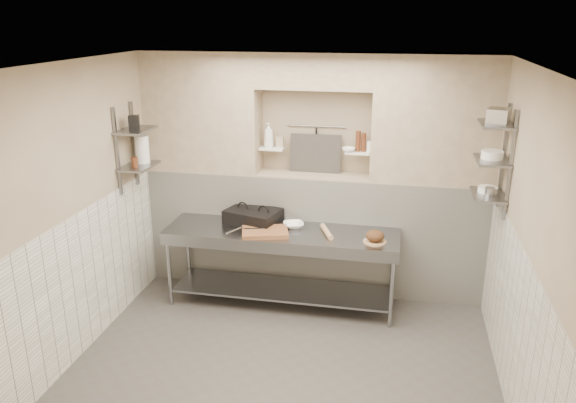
% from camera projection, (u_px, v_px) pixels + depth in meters
% --- Properties ---
extents(floor, '(4.00, 3.90, 0.10)m').
position_uv_depth(floor, '(283.00, 370.00, 5.37)').
color(floor, '#46423E').
rests_on(floor, ground).
extents(ceiling, '(4.00, 3.90, 0.10)m').
position_uv_depth(ceiling, '(282.00, 59.00, 4.45)').
color(ceiling, silver).
rests_on(ceiling, ground).
extents(wall_left, '(0.10, 3.90, 2.80)m').
position_uv_depth(wall_left, '(71.00, 213.00, 5.30)').
color(wall_left, tan).
rests_on(wall_left, ground).
extents(wall_right, '(0.10, 3.90, 2.80)m').
position_uv_depth(wall_right, '(531.00, 247.00, 4.52)').
color(wall_right, tan).
rests_on(wall_right, ground).
extents(wall_back, '(4.00, 0.10, 2.80)m').
position_uv_depth(wall_back, '(317.00, 170.00, 6.77)').
color(wall_back, tan).
rests_on(wall_back, ground).
extents(wall_front, '(4.00, 0.10, 2.80)m').
position_uv_depth(wall_front, '(206.00, 360.00, 3.05)').
color(wall_front, tan).
rests_on(wall_front, ground).
extents(backwall_lower, '(4.00, 0.40, 1.40)m').
position_uv_depth(backwall_lower, '(313.00, 231.00, 6.76)').
color(backwall_lower, white).
rests_on(backwall_lower, floor).
extents(alcove_sill, '(1.30, 0.40, 0.02)m').
position_uv_depth(alcove_sill, '(314.00, 175.00, 6.53)').
color(alcove_sill, tan).
rests_on(alcove_sill, backwall_lower).
extents(backwall_pillar_left, '(1.35, 0.40, 1.40)m').
position_uv_depth(backwall_pillar_left, '(203.00, 112.00, 6.56)').
color(backwall_pillar_left, tan).
rests_on(backwall_pillar_left, backwall_lower).
extents(backwall_pillar_right, '(1.35, 0.40, 1.40)m').
position_uv_depth(backwall_pillar_right, '(436.00, 120.00, 6.06)').
color(backwall_pillar_right, tan).
rests_on(backwall_pillar_right, backwall_lower).
extents(backwall_header, '(1.30, 0.40, 0.40)m').
position_uv_depth(backwall_header, '(315.00, 70.00, 6.16)').
color(backwall_header, tan).
rests_on(backwall_header, backwall_lower).
extents(wainscot_left, '(0.02, 3.90, 1.40)m').
position_uv_depth(wainscot_left, '(85.00, 281.00, 5.51)').
color(wainscot_left, white).
rests_on(wainscot_left, floor).
extents(wainscot_right, '(0.02, 3.90, 1.40)m').
position_uv_depth(wainscot_right, '(512.00, 323.00, 4.76)').
color(wainscot_right, white).
rests_on(wainscot_right, floor).
extents(alcove_shelf_left, '(0.28, 0.16, 0.02)m').
position_uv_depth(alcove_shelf_left, '(272.00, 148.00, 6.54)').
color(alcove_shelf_left, white).
rests_on(alcove_shelf_left, backwall_lower).
extents(alcove_shelf_right, '(0.28, 0.16, 0.02)m').
position_uv_depth(alcove_shelf_right, '(358.00, 152.00, 6.35)').
color(alcove_shelf_right, white).
rests_on(alcove_shelf_right, backwall_lower).
extents(utensil_rail, '(0.70, 0.02, 0.02)m').
position_uv_depth(utensil_rail, '(317.00, 126.00, 6.52)').
color(utensil_rail, gray).
rests_on(utensil_rail, wall_back).
extents(hanging_steel, '(0.02, 0.02, 0.30)m').
position_uv_depth(hanging_steel, '(316.00, 141.00, 6.56)').
color(hanging_steel, black).
rests_on(hanging_steel, utensil_rail).
extents(splash_panel, '(0.60, 0.08, 0.45)m').
position_uv_depth(splash_panel, '(315.00, 154.00, 6.55)').
color(splash_panel, '#383330').
rests_on(splash_panel, alcove_sill).
extents(shelf_rail_left_a, '(0.03, 0.03, 0.95)m').
position_uv_depth(shelf_rail_left_a, '(134.00, 144.00, 6.32)').
color(shelf_rail_left_a, slate).
rests_on(shelf_rail_left_a, wall_left).
extents(shelf_rail_left_b, '(0.03, 0.03, 0.95)m').
position_uv_depth(shelf_rail_left_b, '(117.00, 152.00, 5.95)').
color(shelf_rail_left_b, slate).
rests_on(shelf_rail_left_b, wall_left).
extents(wall_shelf_left_lower, '(0.30, 0.50, 0.02)m').
position_uv_depth(wall_shelf_left_lower, '(139.00, 166.00, 6.17)').
color(wall_shelf_left_lower, slate).
rests_on(wall_shelf_left_lower, wall_left).
extents(wall_shelf_left_upper, '(0.30, 0.50, 0.03)m').
position_uv_depth(wall_shelf_left_upper, '(136.00, 130.00, 6.04)').
color(wall_shelf_left_upper, slate).
rests_on(wall_shelf_left_upper, wall_left).
extents(shelf_rail_right_a, '(0.03, 0.03, 1.05)m').
position_uv_depth(shelf_rail_right_a, '(503.00, 156.00, 5.56)').
color(shelf_rail_right_a, slate).
rests_on(shelf_rail_right_a, wall_right).
extents(shelf_rail_right_b, '(0.03, 0.03, 1.05)m').
position_uv_depth(shelf_rail_right_b, '(510.00, 166.00, 5.18)').
color(shelf_rail_right_b, slate).
rests_on(shelf_rail_right_b, wall_right).
extents(wall_shelf_right_lower, '(0.30, 0.50, 0.02)m').
position_uv_depth(wall_shelf_right_lower, '(488.00, 195.00, 5.51)').
color(wall_shelf_right_lower, slate).
rests_on(wall_shelf_right_lower, wall_right).
extents(wall_shelf_right_mid, '(0.30, 0.50, 0.02)m').
position_uv_depth(wall_shelf_right_mid, '(492.00, 160.00, 5.40)').
color(wall_shelf_right_mid, slate).
rests_on(wall_shelf_right_mid, wall_right).
extents(wall_shelf_right_upper, '(0.30, 0.50, 0.03)m').
position_uv_depth(wall_shelf_right_upper, '(496.00, 124.00, 5.29)').
color(wall_shelf_right_upper, slate).
rests_on(wall_shelf_right_upper, wall_right).
extents(prep_table, '(2.60, 0.70, 0.90)m').
position_uv_depth(prep_table, '(281.00, 253.00, 6.30)').
color(prep_table, gray).
rests_on(prep_table, floor).
extents(panini_press, '(0.68, 0.57, 0.16)m').
position_uv_depth(panini_press, '(253.00, 216.00, 6.45)').
color(panini_press, black).
rests_on(panini_press, prep_table).
extents(cutting_board, '(0.58, 0.47, 0.04)m').
position_uv_depth(cutting_board, '(265.00, 232.00, 6.14)').
color(cutting_board, brown).
rests_on(cutting_board, prep_table).
extents(knife_blade, '(0.24, 0.10, 0.01)m').
position_uv_depth(knife_blade, '(255.00, 229.00, 6.17)').
color(knife_blade, gray).
rests_on(knife_blade, cutting_board).
extents(tongs, '(0.13, 0.23, 0.02)m').
position_uv_depth(tongs, '(235.00, 230.00, 6.09)').
color(tongs, gray).
rests_on(tongs, cutting_board).
extents(mixing_bowl, '(0.30, 0.30, 0.06)m').
position_uv_depth(mixing_bowl, '(294.00, 225.00, 6.33)').
color(mixing_bowl, white).
rests_on(mixing_bowl, prep_table).
extents(rolling_pin, '(0.19, 0.37, 0.06)m').
position_uv_depth(rolling_pin, '(327.00, 232.00, 6.13)').
color(rolling_pin, tan).
rests_on(rolling_pin, prep_table).
extents(bread_board, '(0.25, 0.25, 0.01)m').
position_uv_depth(bread_board, '(375.00, 242.00, 5.92)').
color(bread_board, tan).
rests_on(bread_board, prep_table).
extents(bread_loaf, '(0.20, 0.20, 0.12)m').
position_uv_depth(bread_loaf, '(375.00, 236.00, 5.90)').
color(bread_loaf, '#4C2D19').
rests_on(bread_loaf, bread_board).
extents(bottle_soap, '(0.15, 0.15, 0.29)m').
position_uv_depth(bottle_soap, '(269.00, 135.00, 6.50)').
color(bottle_soap, white).
rests_on(bottle_soap, alcove_shelf_left).
extents(jar_alcove, '(0.08, 0.08, 0.12)m').
position_uv_depth(jar_alcove, '(280.00, 142.00, 6.53)').
color(jar_alcove, tan).
rests_on(jar_alcove, alcove_shelf_left).
extents(bowl_alcove, '(0.17, 0.17, 0.05)m').
position_uv_depth(bowl_alcove, '(349.00, 150.00, 6.32)').
color(bowl_alcove, white).
rests_on(bowl_alcove, alcove_shelf_right).
extents(condiment_a, '(0.06, 0.06, 0.21)m').
position_uv_depth(condiment_a, '(364.00, 142.00, 6.31)').
color(condiment_a, '#4D2514').
rests_on(condiment_a, alcove_shelf_right).
extents(condiment_b, '(0.06, 0.06, 0.23)m').
position_uv_depth(condiment_b, '(358.00, 141.00, 6.31)').
color(condiment_b, '#4D2514').
rests_on(condiment_b, alcove_shelf_right).
extents(condiment_c, '(0.07, 0.07, 0.12)m').
position_uv_depth(condiment_c, '(370.00, 147.00, 6.29)').
color(condiment_c, white).
rests_on(condiment_c, alcove_shelf_right).
extents(jug_left, '(0.15, 0.15, 0.30)m').
position_uv_depth(jug_left, '(142.00, 149.00, 6.22)').
color(jug_left, white).
rests_on(jug_left, wall_shelf_left_lower).
extents(jar_left, '(0.07, 0.07, 0.11)m').
position_uv_depth(jar_left, '(135.00, 162.00, 6.06)').
color(jar_left, '#4D2514').
rests_on(jar_left, wall_shelf_left_lower).
extents(box_left_upper, '(0.14, 0.14, 0.15)m').
position_uv_depth(box_left_upper, '(134.00, 122.00, 5.99)').
color(box_left_upper, black).
rests_on(box_left_upper, wall_shelf_left_upper).
extents(bowl_right, '(0.19, 0.19, 0.06)m').
position_uv_depth(bowl_right, '(488.00, 190.00, 5.54)').
color(bowl_right, white).
rests_on(bowl_right, wall_shelf_right_lower).
extents(canister_right, '(0.09, 0.09, 0.09)m').
position_uv_depth(canister_right, '(490.00, 192.00, 5.40)').
color(canister_right, gray).
rests_on(canister_right, wall_shelf_right_lower).
extents(bowl_right_mid, '(0.21, 0.21, 0.08)m').
position_uv_depth(bowl_right_mid, '(492.00, 155.00, 5.40)').
color(bowl_right_mid, white).
rests_on(bowl_right_mid, wall_shelf_right_mid).
extents(basket_right, '(0.24, 0.27, 0.14)m').
position_uv_depth(basket_right, '(498.00, 116.00, 5.22)').
color(basket_right, gray).
rests_on(basket_right, wall_shelf_right_upper).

